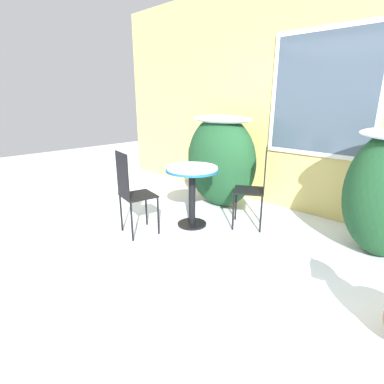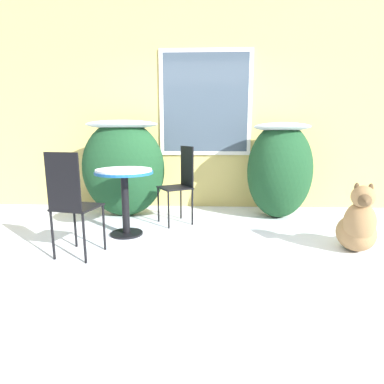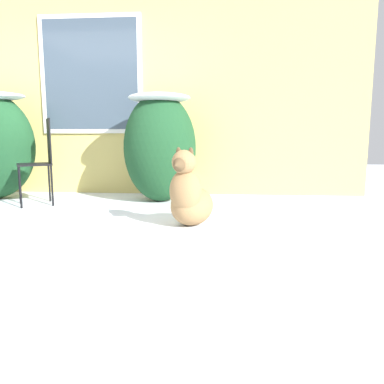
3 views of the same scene
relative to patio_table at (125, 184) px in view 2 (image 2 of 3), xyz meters
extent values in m
plane|color=silver|center=(0.80, -0.69, -0.63)|extent=(16.00, 16.00, 0.00)
cube|color=tan|center=(0.80, 1.51, 1.02)|extent=(8.00, 0.06, 3.29)
cube|color=silver|center=(0.95, 1.47, 1.05)|extent=(1.46, 0.04, 1.63)
cube|color=#3D4C5B|center=(0.95, 1.45, 1.05)|extent=(1.34, 0.01, 1.51)
ellipsoid|color=#194223|center=(-0.24, 0.87, 0.07)|extent=(1.21, 0.69, 1.40)
ellipsoid|color=silver|center=(-0.24, 0.87, 0.71)|extent=(1.03, 0.59, 0.12)
ellipsoid|color=#194223|center=(2.02, 0.88, 0.05)|extent=(0.91, 0.91, 1.36)
ellipsoid|color=silver|center=(2.02, 0.88, 0.67)|extent=(0.78, 0.78, 0.12)
cylinder|color=black|center=(0.00, 0.00, -0.62)|extent=(0.39, 0.39, 0.03)
cylinder|color=black|center=(0.00, 0.00, -0.24)|extent=(0.09, 0.09, 0.72)
cylinder|color=#195699|center=(0.00, 0.00, 0.13)|extent=(0.68, 0.68, 0.03)
cylinder|color=silver|center=(0.00, 0.00, 0.16)|extent=(0.65, 0.65, 0.03)
cube|color=black|center=(0.55, 0.49, -0.13)|extent=(0.52, 0.52, 0.02)
cube|color=black|center=(0.71, 0.59, 0.15)|extent=(0.19, 0.31, 0.54)
cylinder|color=black|center=(0.31, 0.56, -0.39)|extent=(0.02, 0.02, 0.49)
cylinder|color=black|center=(0.49, 0.26, -0.39)|extent=(0.02, 0.02, 0.49)
cylinder|color=black|center=(0.61, 0.73, -0.39)|extent=(0.02, 0.02, 0.49)
cylinder|color=black|center=(0.78, 0.43, -0.39)|extent=(0.02, 0.02, 0.49)
cube|color=black|center=(-0.31, -0.63, -0.13)|extent=(0.46, 0.46, 0.02)
cube|color=black|center=(-0.35, -0.81, 0.15)|extent=(0.35, 0.09, 0.54)
cylinder|color=black|center=(-0.10, -0.49, -0.39)|extent=(0.02, 0.02, 0.49)
cylinder|color=black|center=(-0.44, -0.42, -0.39)|extent=(0.02, 0.02, 0.49)
cylinder|color=black|center=(-0.18, -0.83, -0.39)|extent=(0.02, 0.02, 0.49)
cylinder|color=black|center=(-0.52, -0.76, -0.39)|extent=(0.02, 0.02, 0.49)
ellipsoid|color=#937047|center=(2.53, -0.38, -0.44)|extent=(0.52, 0.59, 0.37)
ellipsoid|color=#937047|center=(2.49, -0.52, -0.29)|extent=(0.37, 0.34, 0.40)
sphere|color=#937047|center=(2.48, -0.56, -0.02)|extent=(0.22, 0.22, 0.22)
cone|color=brown|center=(2.43, -0.69, -0.04)|extent=(0.14, 0.12, 0.12)
ellipsoid|color=brown|center=(2.42, -0.52, 0.06)|extent=(0.06, 0.04, 0.10)
ellipsoid|color=brown|center=(2.54, -0.56, 0.06)|extent=(0.06, 0.04, 0.10)
ellipsoid|color=#937047|center=(2.61, -0.17, -0.55)|extent=(0.15, 0.24, 0.07)
camera|label=1|loc=(2.59, -2.67, 1.01)|focal=28.00mm
camera|label=2|loc=(0.93, -3.45, 0.57)|focal=28.00mm
camera|label=3|loc=(2.82, -3.85, 0.22)|focal=35.00mm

